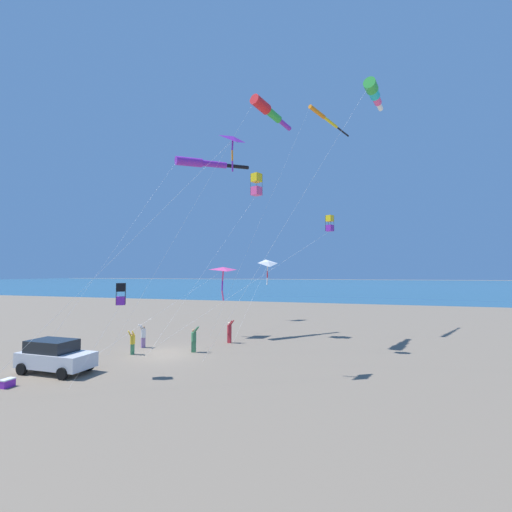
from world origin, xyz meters
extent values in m
plane|color=#756654|center=(0.00, 0.00, 0.00)|extent=(600.00, 600.00, 0.00)
cube|color=#285B7A|center=(-165.00, 0.00, 0.00)|extent=(240.00, 600.00, 0.01)
cube|color=silver|center=(5.79, -3.45, 0.75)|extent=(1.93, 4.34, 0.84)
cube|color=black|center=(5.78, -3.80, 1.51)|extent=(1.68, 2.61, 0.68)
cylinder|color=black|center=(4.89, -1.97, 0.33)|extent=(0.23, 0.66, 0.66)
cylinder|color=black|center=(6.74, -2.01, 0.33)|extent=(0.23, 0.66, 0.66)
cylinder|color=black|center=(4.83, -4.90, 0.33)|extent=(0.23, 0.66, 0.66)
cylinder|color=black|center=(6.68, -4.93, 0.33)|extent=(0.23, 0.66, 0.66)
cube|color=purple|center=(8.48, -3.68, 0.18)|extent=(0.60, 0.40, 0.36)
cube|color=white|center=(8.48, -3.68, 0.39)|extent=(0.62, 0.42, 0.06)
cube|color=#8E6B9E|center=(-1.39, -2.64, 0.38)|extent=(0.33, 0.27, 0.76)
cylinder|color=silver|center=(-1.39, -2.64, 1.08)|extent=(0.47, 0.47, 0.63)
sphere|color=#A37551|center=(-1.39, -2.64, 1.52)|extent=(0.24, 0.24, 0.24)
cylinder|color=silver|center=(-1.18, -2.58, 1.56)|extent=(0.38, 0.26, 0.48)
cylinder|color=silver|center=(-1.33, -2.86, 1.56)|extent=(0.38, 0.26, 0.48)
cube|color=#3D7F51|center=(-1.08, 1.80, 0.39)|extent=(0.21, 0.33, 0.79)
cylinder|color=#3D7F51|center=(-1.08, 1.80, 1.11)|extent=(0.42, 0.42, 0.65)
sphere|color=#A37551|center=(-1.08, 1.80, 1.56)|extent=(0.25, 0.25, 0.25)
cylinder|color=#3D7F51|center=(-1.27, 1.93, 1.60)|extent=(0.17, 0.41, 0.49)
cylinder|color=#3D7F51|center=(-0.95, 1.99, 1.60)|extent=(0.17, 0.41, 0.49)
cube|color=#B72833|center=(-4.92, 3.09, 0.40)|extent=(0.20, 0.33, 0.80)
cylinder|color=#B72833|center=(-4.92, 3.09, 1.13)|extent=(0.41, 0.41, 0.66)
sphere|color=beige|center=(-4.92, 3.09, 1.58)|extent=(0.25, 0.25, 0.25)
cylinder|color=#B72833|center=(-5.06, 3.27, 1.63)|extent=(0.15, 0.41, 0.50)
cylinder|color=#B72833|center=(-4.74, 3.23, 1.63)|extent=(0.15, 0.41, 0.50)
cube|color=#3D7F51|center=(0.76, -2.02, 0.36)|extent=(0.29, 0.16, 0.73)
cylinder|color=gold|center=(0.76, -2.02, 1.03)|extent=(0.35, 0.35, 0.60)
sphere|color=tan|center=(0.76, -2.02, 1.44)|extent=(0.23, 0.23, 0.23)
cylinder|color=gold|center=(0.90, -1.86, 1.48)|extent=(0.37, 0.11, 0.45)
cylinder|color=gold|center=(0.91, -2.16, 1.48)|extent=(0.37, 0.11, 0.45)
cylinder|color=red|center=(-4.72, 5.83, 19.55)|extent=(2.05, 1.51, 1.11)
cylinder|color=green|center=(-6.33, 6.48, 19.31)|extent=(1.93, 1.28, 0.87)
cylinder|color=purple|center=(-7.94, 7.13, 19.08)|extent=(1.80, 1.04, 0.63)
cylinder|color=white|center=(-1.25, 0.97, 9.72)|extent=(5.36, 9.08, 19.44)
cylinder|color=green|center=(-0.82, 14.24, 17.67)|extent=(1.08, 0.99, 0.85)
cylinder|color=#1EB7C6|center=(-1.62, 14.46, 17.58)|extent=(1.03, 0.84, 0.71)
cylinder|color=#EF4C93|center=(-2.42, 14.68, 17.49)|extent=(0.98, 0.70, 0.57)
cylinder|color=white|center=(-3.21, 14.90, 17.41)|extent=(0.92, 0.56, 0.43)
cylinder|color=white|center=(0.34, 8.84, 8.76)|extent=(1.55, 10.59, 17.52)
pyramid|color=#EF4C93|center=(-7.35, 1.55, 6.15)|extent=(2.38, 2.34, 0.49)
cylinder|color=black|center=(-7.36, 1.53, 6.04)|extent=(1.22, 1.32, 0.37)
cylinder|color=#EF4C93|center=(-7.38, 1.49, 5.49)|extent=(0.22, 0.27, 0.92)
cylinder|color=purple|center=(-7.45, 1.41, 4.58)|extent=(0.29, 0.27, 0.92)
cylinder|color=#EF4C93|center=(-7.55, 1.42, 3.68)|extent=(0.30, 0.29, 0.93)
cylinder|color=white|center=(-0.86, -0.58, 2.98)|extent=(13.01, 4.23, 5.97)
cube|color=yellow|center=(-8.48, 4.35, 14.58)|extent=(1.03, 1.03, 0.78)
cube|color=#EF4C93|center=(-8.48, 4.35, 13.33)|extent=(1.03, 1.03, 0.78)
cylinder|color=black|center=(-9.00, 4.16, 13.95)|extent=(0.02, 0.02, 2.03)
cylinder|color=black|center=(-8.29, 3.84, 13.95)|extent=(0.02, 0.02, 2.03)
cylinder|color=black|center=(-8.68, 4.87, 13.95)|extent=(0.02, 0.02, 2.03)
cylinder|color=black|center=(-7.97, 4.55, 13.95)|extent=(0.02, 0.02, 2.03)
cylinder|color=white|center=(-3.85, 1.76, 6.47)|extent=(9.27, 5.19, 12.94)
cube|color=yellow|center=(-4.11, 11.32, 9.78)|extent=(0.60, 0.60, 0.45)
cube|color=purple|center=(-4.11, 11.32, 9.06)|extent=(0.60, 0.60, 0.45)
cylinder|color=black|center=(-4.41, 11.21, 9.42)|extent=(0.02, 0.02, 1.18)
cylinder|color=black|center=(-4.00, 11.02, 9.42)|extent=(0.02, 0.02, 1.18)
cylinder|color=black|center=(-4.22, 11.62, 9.42)|extent=(0.02, 0.02, 1.18)
cylinder|color=black|center=(-3.81, 11.44, 9.42)|extent=(0.02, 0.02, 1.18)
cylinder|color=white|center=(-1.74, 5.04, 4.42)|extent=(4.75, 12.58, 8.83)
cylinder|color=purple|center=(-6.32, -1.47, 15.96)|extent=(2.40, 2.32, 0.98)
cylinder|color=purple|center=(-8.13, 0.23, 16.13)|extent=(2.24, 2.15, 0.76)
cylinder|color=black|center=(-9.94, 1.93, 16.30)|extent=(2.08, 1.98, 0.54)
cylinder|color=white|center=(0.25, -3.82, 7.84)|extent=(11.33, 3.02, 15.67)
cylinder|color=orange|center=(-11.50, 9.68, 21.52)|extent=(2.35, 1.49, 0.64)
cylinder|color=yellow|center=(-13.64, 10.80, 21.26)|extent=(2.29, 1.38, 0.54)
cylinder|color=black|center=(-15.77, 11.92, 21.00)|extent=(2.23, 1.28, 0.43)
cylinder|color=white|center=(-8.80, 4.74, 10.77)|extent=(3.27, 8.76, 21.55)
pyramid|color=white|center=(-18.97, 2.75, 7.01)|extent=(2.04, 2.20, 0.87)
cylinder|color=black|center=(-19.03, 2.71, 6.92)|extent=(1.17, 0.86, 0.97)
cylinder|color=white|center=(-18.99, 2.68, 6.40)|extent=(0.25, 0.25, 0.86)
cylinder|color=red|center=(-18.99, 2.64, 5.55)|extent=(0.23, 0.19, 0.86)
cylinder|color=white|center=(-19.00, 2.61, 4.70)|extent=(0.23, 0.23, 0.86)
cylinder|color=white|center=(-12.20, 2.99, 3.43)|extent=(13.66, 0.56, 6.86)
cube|color=black|center=(5.48, 0.62, 4.93)|extent=(0.65, 0.65, 0.47)
cube|color=purple|center=(5.48, 0.62, 4.19)|extent=(0.65, 0.65, 0.47)
cylinder|color=black|center=(5.15, 0.68, 4.56)|extent=(0.02, 0.02, 1.21)
cylinder|color=black|center=(5.41, 0.29, 4.56)|extent=(0.02, 0.02, 1.21)
cylinder|color=black|center=(5.54, 0.94, 4.56)|extent=(0.02, 0.02, 1.21)
cylinder|color=black|center=(5.80, 0.55, 4.56)|extent=(0.02, 0.02, 1.21)
cylinder|color=white|center=(6.65, 0.06, 1.98)|extent=(2.36, 1.11, 3.96)
pyramid|color=purple|center=(3.16, 6.38, 13.67)|extent=(1.59, 1.47, 0.64)
cylinder|color=black|center=(3.13, 6.34, 13.60)|extent=(0.63, 0.83, 0.73)
cylinder|color=purple|center=(3.13, 6.32, 13.23)|extent=(0.12, 0.14, 0.62)
cylinder|color=orange|center=(3.11, 6.30, 12.61)|extent=(0.16, 0.12, 0.62)
cylinder|color=purple|center=(3.06, 6.30, 12.00)|extent=(0.15, 0.10, 0.62)
cylinder|color=white|center=(6.73, 1.47, 6.78)|extent=(7.21, 9.75, 13.55)
camera|label=1|loc=(21.67, 13.27, 5.72)|focal=24.05mm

